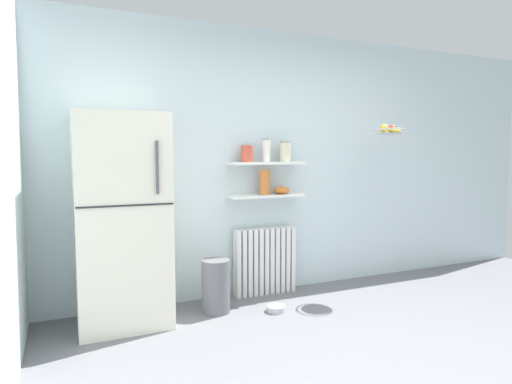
# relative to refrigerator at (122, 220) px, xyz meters

# --- Properties ---
(ground_plane) EXTENTS (7.04, 7.04, 0.00)m
(ground_plane) POSITION_rel_refrigerator_xyz_m (1.48, -1.19, -0.85)
(ground_plane) COLOR slate
(back_wall) EXTENTS (7.04, 0.10, 2.60)m
(back_wall) POSITION_rel_refrigerator_xyz_m (1.48, 0.36, 0.45)
(back_wall) COLOR silver
(back_wall) RESTS_ON ground_plane
(refrigerator) EXTENTS (0.71, 0.66, 1.71)m
(refrigerator) POSITION_rel_refrigerator_xyz_m (0.00, 0.00, 0.00)
(refrigerator) COLOR silver
(refrigerator) RESTS_ON ground_plane
(radiator) EXTENTS (0.63, 0.12, 0.66)m
(radiator) POSITION_rel_refrigerator_xyz_m (1.39, 0.23, -0.52)
(radiator) COLOR white
(radiator) RESTS_ON ground_plane
(wall_shelf_lower) EXTENTS (0.76, 0.22, 0.02)m
(wall_shelf_lower) POSITION_rel_refrigerator_xyz_m (1.39, 0.20, 0.13)
(wall_shelf_lower) COLOR white
(wall_shelf_upper) EXTENTS (0.76, 0.22, 0.02)m
(wall_shelf_upper) POSITION_rel_refrigerator_xyz_m (1.39, 0.20, 0.45)
(wall_shelf_upper) COLOR white
(storage_jar_0) EXTENTS (0.12, 0.12, 0.18)m
(storage_jar_0) POSITION_rel_refrigerator_xyz_m (1.18, 0.20, 0.54)
(storage_jar_0) COLOR #C64C38
(storage_jar_0) RESTS_ON wall_shelf_upper
(storage_jar_1) EXTENTS (0.08, 0.08, 0.23)m
(storage_jar_1) POSITION_rel_refrigerator_xyz_m (1.39, 0.20, 0.57)
(storage_jar_1) COLOR silver
(storage_jar_1) RESTS_ON wall_shelf_upper
(storage_jar_2) EXTENTS (0.11, 0.11, 0.20)m
(storage_jar_2) POSITION_rel_refrigerator_xyz_m (1.59, 0.20, 0.56)
(storage_jar_2) COLOR beige
(storage_jar_2) RESTS_ON wall_shelf_upper
(vase) EXTENTS (0.11, 0.11, 0.24)m
(vase) POSITION_rel_refrigerator_xyz_m (1.37, 0.20, 0.26)
(vase) COLOR #CC7033
(vase) RESTS_ON wall_shelf_lower
(shelf_bowl) EXTENTS (0.16, 0.16, 0.07)m
(shelf_bowl) POSITION_rel_refrigerator_xyz_m (1.55, 0.20, 0.18)
(shelf_bowl) COLOR orange
(shelf_bowl) RESTS_ON wall_shelf_lower
(trash_bin) EXTENTS (0.25, 0.25, 0.47)m
(trash_bin) POSITION_rel_refrigerator_xyz_m (0.77, -0.07, -0.62)
(trash_bin) COLOR slate
(trash_bin) RESTS_ON ground_plane
(pet_food_bowl) EXTENTS (0.16, 0.16, 0.05)m
(pet_food_bowl) POSITION_rel_refrigerator_xyz_m (1.26, -0.27, -0.83)
(pet_food_bowl) COLOR #B7B7BC
(pet_food_bowl) RESTS_ON ground_plane
(hanging_fruit_basket) EXTENTS (0.33, 0.33, 0.10)m
(hanging_fruit_basket) POSITION_rel_refrigerator_xyz_m (2.56, -0.16, 0.77)
(hanging_fruit_basket) COLOR #B2B2B7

